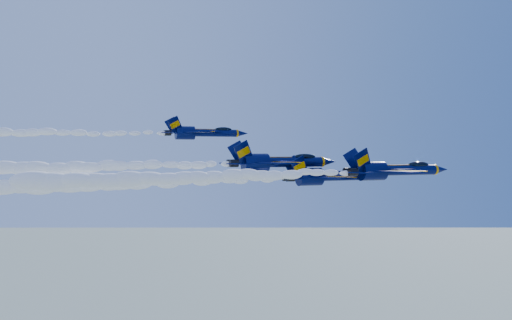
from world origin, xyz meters
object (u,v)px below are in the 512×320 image
object	(u,v)px
jet_lead	(393,170)
jet_fourth	(202,133)
jet_third	(277,162)
jet_second	(330,176)

from	to	relation	value
jet_lead	jet_fourth	xyz separation A→B (m)	(-25.97, 22.80, 6.52)
jet_lead	jet_third	size ratio (longest dim) A/B	0.99
jet_lead	jet_second	size ratio (longest dim) A/B	1.01
jet_lead	jet_second	xyz separation A→B (m)	(-6.99, 8.20, -1.20)
jet_lead	jet_fourth	bearing A→B (deg)	138.73
jet_third	jet_lead	bearing A→B (deg)	-31.73
jet_third	jet_fourth	size ratio (longest dim) A/B	1.24
jet_second	jet_third	size ratio (longest dim) A/B	0.98
jet_third	jet_second	bearing A→B (deg)	-11.03
jet_lead	jet_second	distance (m)	10.84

